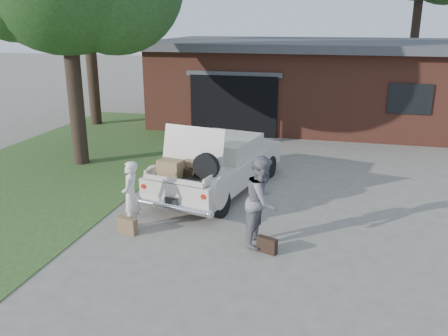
# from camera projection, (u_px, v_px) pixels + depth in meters

# --- Properties ---
(ground) EXTENTS (90.00, 90.00, 0.00)m
(ground) POSITION_uv_depth(u_px,v_px,m) (217.00, 227.00, 9.82)
(ground) COLOR gray
(ground) RESTS_ON ground
(grass_strip) EXTENTS (6.00, 16.00, 0.02)m
(grass_strip) POSITION_uv_depth(u_px,v_px,m) (62.00, 166.00, 13.87)
(grass_strip) COLOR #2D4C1E
(grass_strip) RESTS_ON ground
(house) EXTENTS (12.80, 7.80, 3.30)m
(house) POSITION_uv_depth(u_px,v_px,m) (310.00, 81.00, 19.71)
(house) COLOR brown
(house) RESTS_ON ground
(sedan) EXTENTS (2.62, 4.81, 1.87)m
(sedan) POSITION_uv_depth(u_px,v_px,m) (219.00, 165.00, 11.74)
(sedan) COLOR beige
(sedan) RESTS_ON ground
(woman_left) EXTENTS (0.42, 0.57, 1.43)m
(woman_left) POSITION_uv_depth(u_px,v_px,m) (131.00, 196.00, 9.55)
(woman_left) COLOR white
(woman_left) RESTS_ON ground
(woman_right) EXTENTS (0.78, 0.93, 1.73)m
(woman_right) POSITION_uv_depth(u_px,v_px,m) (262.00, 201.00, 8.87)
(woman_right) COLOR slate
(woman_right) RESTS_ON ground
(suitcase_left) EXTENTS (0.45, 0.26, 0.33)m
(suitcase_left) POSITION_uv_depth(u_px,v_px,m) (128.00, 226.00, 9.49)
(suitcase_left) COLOR brown
(suitcase_left) RESTS_ON ground
(suitcase_right) EXTENTS (0.40, 0.26, 0.30)m
(suitcase_right) POSITION_uv_depth(u_px,v_px,m) (267.00, 245.00, 8.71)
(suitcase_right) COLOR black
(suitcase_right) RESTS_ON ground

